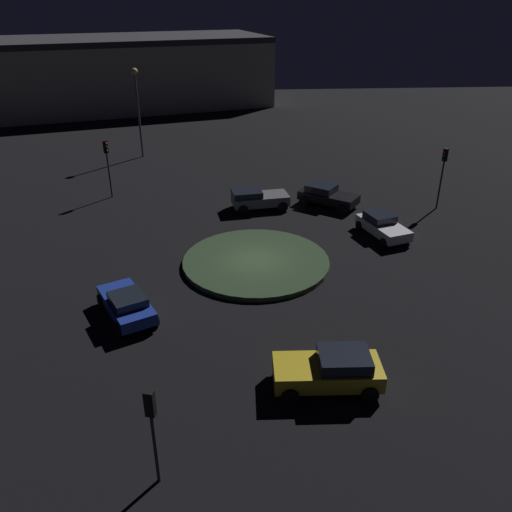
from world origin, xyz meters
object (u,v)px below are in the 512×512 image
Objects in this scene: streetlamp_south at (137,97)px; car_black at (327,195)px; car_grey at (258,198)px; car_blue at (127,304)px; traffic_light_north at (152,418)px; car_white at (382,225)px; traffic_light_southwest at (443,167)px; store_building at (135,72)px; car_yellow at (331,370)px; traffic_light_southeast at (107,158)px.

car_black is at bearing 137.76° from streetlamp_south.
car_grey is 0.98× the size of car_blue.
traffic_light_north reaches higher than car_grey.
car_white is 21.88m from traffic_light_north.
car_white is 1.14× the size of traffic_light_north.
traffic_light_southwest is 0.55× the size of streetlamp_south.
car_black is 1.02× the size of traffic_light_southwest.
traffic_light_southwest is 0.12× the size of store_building.
car_blue is at bearing -30.14° from car_yellow.
store_building is (14.95, -57.75, 3.55)m from car_yellow.
streetlamp_south is 0.22× the size of store_building.
car_yellow is at bearing -41.77° from traffic_light_north.
car_white is 20.42m from traffic_light_southeast.
car_yellow reaches higher than car_grey.
traffic_light_north is at bearing 34.62° from car_yellow.
car_white is 7.24m from traffic_light_southwest.
car_yellow is at bearing -93.74° from car_grey.
streetlamp_south is at bearing -155.07° from car_white.
streetlamp_south is 25.11m from store_building.
streetlamp_south is (5.00, -36.94, 2.87)m from traffic_light_north.
car_grey is 17.71m from streetlamp_south.
car_yellow is 15.15m from car_white.
traffic_light_southeast is 0.12× the size of store_building.
car_grey is at bearing -55.11° from car_blue.
store_building is (2.60, -35.58, 1.30)m from traffic_light_southeast.
store_building is at bearing -81.74° from streetlamp_south.
store_building is (18.57, -38.41, 3.59)m from car_black.
traffic_light_southwest is at bearing 107.66° from store_building.
car_blue is (14.88, 8.29, 0.01)m from car_white.
streetlamp_south reaches higher than car_black.
traffic_light_southwest is (-23.79, 4.01, 0.05)m from traffic_light_southeast.
traffic_light_north is at bearing -52.54° from car_white.
traffic_light_southeast is at bearing -14.46° from car_blue.
car_blue is 0.97× the size of traffic_light_southwest.
car_black is (-3.61, -19.35, -0.05)m from car_yellow.
car_blue is 18.51m from car_black.
streetlamp_south is (9.88, -13.91, 4.75)m from car_grey.
car_grey is 5.09m from car_black.
car_grey is 0.96× the size of traffic_light_southwest.
traffic_light_north is (-2.39, 9.57, 1.94)m from car_blue.
car_yellow reaches higher than car_white.
car_black is 1.20× the size of traffic_light_north.
car_yellow is 1.15× the size of traffic_light_north.
car_black is 25.46m from traffic_light_north.
car_grey is 0.99× the size of car_white.
car_black is at bearing -7.16° from traffic_light_north.
car_black is 0.56× the size of streetlamp_south.
store_building is (13.48, -38.73, 3.58)m from car_grey.
streetlamp_south is (11.35, -32.93, 4.71)m from car_yellow.
car_white is 0.99× the size of car_blue.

